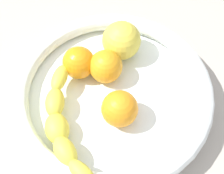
{
  "coord_description": "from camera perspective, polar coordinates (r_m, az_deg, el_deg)",
  "views": [
    {
      "loc": [
        24.93,
        15.82,
        57.01
      ],
      "look_at": [
        0.0,
        0.0,
        8.47
      ],
      "focal_mm": 52.72,
      "sensor_mm": 36.0,
      "label": 1
    }
  ],
  "objects": [
    {
      "name": "banana_draped_left",
      "position": [
        0.54,
        -8.72,
        -6.64
      ],
      "size": [
        16.58,
        18.16,
        4.48
      ],
      "color": "yellow",
      "rests_on": "fruit_bowl"
    },
    {
      "name": "fruit_bowl",
      "position": [
        0.59,
        0.0,
        -1.29
      ],
      "size": [
        35.83,
        35.83,
        5.65
      ],
      "color": "white",
      "rests_on": "kitchen_counter"
    },
    {
      "name": "orange_mid_right",
      "position": [
        0.6,
        -5.79,
        4.24
      ],
      "size": [
        5.97,
        5.97,
        5.97
      ],
      "primitive_type": "sphere",
      "color": "orange",
      "rests_on": "fruit_bowl"
    },
    {
      "name": "kitchen_counter",
      "position": [
        0.63,
        0.0,
        -3.3
      ],
      "size": [
        120.0,
        120.0,
        3.0
      ],
      "primitive_type": "cube",
      "color": "#A59C91",
      "rests_on": "ground"
    },
    {
      "name": "orange_front",
      "position": [
        0.55,
        1.34,
        -3.79
      ],
      "size": [
        6.24,
        6.24,
        6.24
      ],
      "primitive_type": "sphere",
      "color": "orange",
      "rests_on": "fruit_bowl"
    },
    {
      "name": "apple_yellow",
      "position": [
        0.62,
        1.64,
        8.07
      ],
      "size": [
        7.31,
        7.31,
        7.31
      ],
      "primitive_type": "sphere",
      "color": "yellow",
      "rests_on": "fruit_bowl"
    },
    {
      "name": "orange_mid_left",
      "position": [
        0.59,
        -1.09,
        3.58
      ],
      "size": [
        6.08,
        6.08,
        6.08
      ],
      "primitive_type": "sphere",
      "color": "orange",
      "rests_on": "fruit_bowl"
    }
  ]
}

